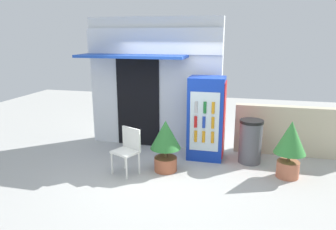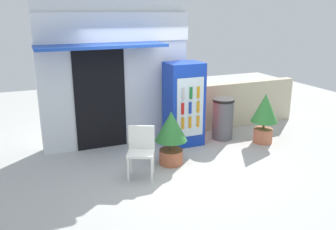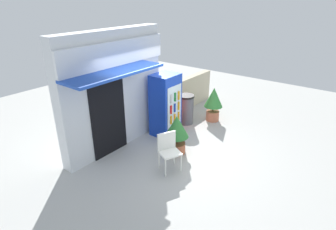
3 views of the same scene
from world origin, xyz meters
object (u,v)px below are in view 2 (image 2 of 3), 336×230
object	(u,v)px
potted_plant_near_shop	(171,133)
potted_plant_curbside	(265,114)
plastic_chair	(141,148)
drink_cooler	(184,104)
trash_bin	(223,119)

from	to	relation	value
potted_plant_near_shop	potted_plant_curbside	bearing A→B (deg)	6.29
potted_plant_curbside	plastic_chair	bearing A→B (deg)	-170.20
plastic_chair	potted_plant_near_shop	world-z (taller)	potted_plant_near_shop
drink_cooler	trash_bin	xyz separation A→B (m)	(0.94, -0.06, -0.42)
plastic_chair	potted_plant_near_shop	size ratio (longest dim) A/B	0.87
plastic_chair	potted_plant_near_shop	distance (m)	0.74
drink_cooler	plastic_chair	xyz separation A→B (m)	(-1.37, -1.16, -0.37)
potted_plant_near_shop	potted_plant_curbside	world-z (taller)	potted_plant_curbside
drink_cooler	potted_plant_curbside	distance (m)	1.78
drink_cooler	potted_plant_near_shop	distance (m)	1.16
drink_cooler	potted_plant_curbside	xyz separation A→B (m)	(1.64, -0.63, -0.23)
potted_plant_near_shop	potted_plant_curbside	size ratio (longest dim) A/B	0.94
drink_cooler	potted_plant_near_shop	size ratio (longest dim) A/B	1.73
plastic_chair	potted_plant_near_shop	bearing A→B (deg)	21.11
drink_cooler	potted_plant_near_shop	xyz separation A→B (m)	(-0.69, -0.89, -0.27)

